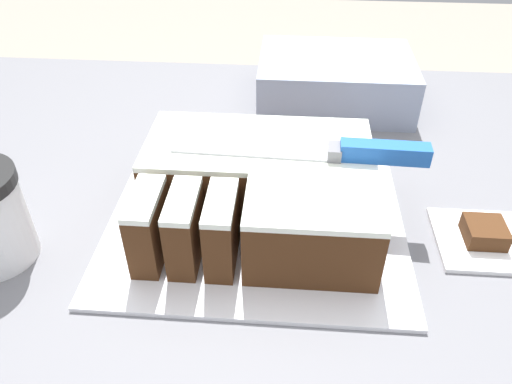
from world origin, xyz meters
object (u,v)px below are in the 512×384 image
(cake_board, at_px, (256,221))
(knife, at_px, (353,152))
(cake, at_px, (261,190))
(brownie, at_px, (485,232))
(storage_box, at_px, (335,81))

(cake_board, height_order, knife, knife)
(cake, xyz_separation_m, brownie, (0.27, -0.02, -0.03))
(cake, bearing_deg, knife, 6.73)
(brownie, relative_size, storage_box, 0.18)
(cake, relative_size, storage_box, 1.08)
(cake, relative_size, knife, 0.92)
(storage_box, bearing_deg, cake, -107.83)
(cake_board, relative_size, storage_box, 1.42)
(storage_box, bearing_deg, cake_board, -108.46)
(cake, bearing_deg, brownie, -4.12)
(cake, height_order, brownie, cake)
(knife, bearing_deg, cake, 8.77)
(cake_board, xyz_separation_m, cake, (0.01, 0.00, 0.05))
(cake_board, height_order, cake, cake)
(cake, distance_m, brownie, 0.28)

